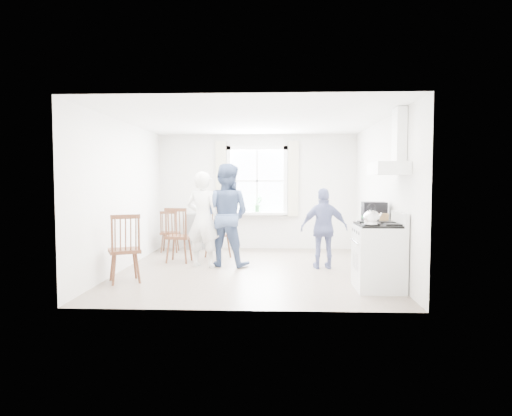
# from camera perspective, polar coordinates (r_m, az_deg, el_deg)

# --- Properties ---
(room_shell) EXTENTS (4.62, 5.12, 2.64)m
(room_shell) POSITION_cam_1_polar(r_m,az_deg,el_deg) (7.93, -0.61, 1.54)
(room_shell) COLOR gray
(room_shell) RESTS_ON ground
(window_assembly) EXTENTS (1.88, 0.24, 1.70)m
(window_assembly) POSITION_cam_1_polar(r_m,az_deg,el_deg) (10.37, 0.13, 2.93)
(window_assembly) COLOR white
(window_assembly) RESTS_ON room_shell
(range_hood) EXTENTS (0.45, 0.76, 0.94)m
(range_hood) POSITION_cam_1_polar(r_m,az_deg,el_deg) (6.77, 16.62, 6.12)
(range_hood) COLOR white
(range_hood) RESTS_ON room_shell
(shelf_unit) EXTENTS (0.40, 0.30, 0.80)m
(shelf_unit) POSITION_cam_1_polar(r_m,az_deg,el_deg) (10.47, -7.59, -2.93)
(shelf_unit) COLOR slate
(shelf_unit) RESTS_ON ground
(gas_stove) EXTENTS (0.68, 0.76, 1.12)m
(gas_stove) POSITION_cam_1_polar(r_m,az_deg,el_deg) (6.81, 15.09, -5.83)
(gas_stove) COLOR silver
(gas_stove) RESTS_ON ground
(kettle) EXTENTS (0.22, 0.22, 0.31)m
(kettle) POSITION_cam_1_polar(r_m,az_deg,el_deg) (6.47, 14.23, -1.24)
(kettle) COLOR silver
(kettle) RESTS_ON gas_stove
(low_cabinet) EXTENTS (0.50, 0.55, 0.90)m
(low_cabinet) POSITION_cam_1_polar(r_m,az_deg,el_deg) (7.51, 14.44, -5.21)
(low_cabinet) COLOR white
(low_cabinet) RESTS_ON ground
(stereo_stack) EXTENTS (0.38, 0.34, 0.33)m
(stereo_stack) POSITION_cam_1_polar(r_m,az_deg,el_deg) (7.49, 14.54, -0.52)
(stereo_stack) COLOR black
(stereo_stack) RESTS_ON low_cabinet
(cardboard_box) EXTENTS (0.29, 0.24, 0.16)m
(cardboard_box) POSITION_cam_1_polar(r_m,az_deg,el_deg) (7.33, 15.08, -1.26)
(cardboard_box) COLOR #9A764A
(cardboard_box) RESTS_ON low_cabinet
(windsor_chair_a) EXTENTS (0.41, 0.41, 0.91)m
(windsor_chair_a) POSITION_cam_1_polar(r_m,az_deg,el_deg) (10.04, -10.81, -2.35)
(windsor_chair_a) COLOR #4A2717
(windsor_chair_a) RESTS_ON ground
(windsor_chair_b) EXTENTS (0.49, 0.48, 1.06)m
(windsor_chair_b) POSITION_cam_1_polar(r_m,az_deg,el_deg) (8.74, -9.84, -2.61)
(windsor_chair_b) COLOR #4A2717
(windsor_chair_b) RESTS_ON ground
(windsor_chair_c) EXTENTS (0.60, 0.59, 1.07)m
(windsor_chair_c) POSITION_cam_1_polar(r_m,az_deg,el_deg) (7.20, -16.04, -3.98)
(windsor_chair_c) COLOR #4A2717
(windsor_chair_c) RESTS_ON ground
(person_left) EXTENTS (0.78, 0.78, 1.73)m
(person_left) POSITION_cam_1_polar(r_m,az_deg,el_deg) (8.27, -6.65, -1.43)
(person_left) COLOR white
(person_left) RESTS_ON ground
(person_mid) EXTENTS (1.11, 1.11, 1.87)m
(person_mid) POSITION_cam_1_polar(r_m,az_deg,el_deg) (8.35, -3.79, -0.88)
(person_mid) COLOR #415379
(person_mid) RESTS_ON ground
(person_right) EXTENTS (0.90, 0.90, 1.43)m
(person_right) POSITION_cam_1_polar(r_m,az_deg,el_deg) (8.18, 8.51, -2.54)
(person_right) COLOR navy
(person_right) RESTS_ON ground
(potted_plant) EXTENTS (0.25, 0.25, 0.35)m
(potted_plant) POSITION_cam_1_polar(r_m,az_deg,el_deg) (10.29, 0.25, 0.48)
(potted_plant) COLOR #34763B
(potted_plant) RESTS_ON window_assembly
(windsor_chair_d) EXTENTS (0.60, 0.60, 1.02)m
(windsor_chair_d) POSITION_cam_1_polar(r_m,az_deg,el_deg) (9.19, -5.33, -2.44)
(windsor_chair_d) COLOR #4A2717
(windsor_chair_d) RESTS_ON ground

